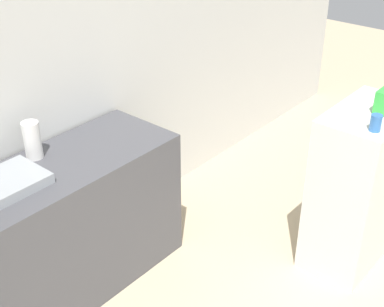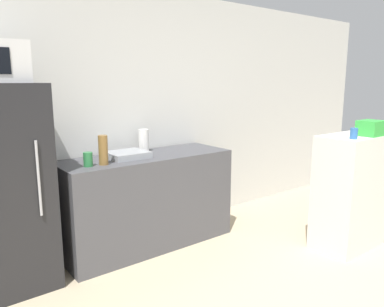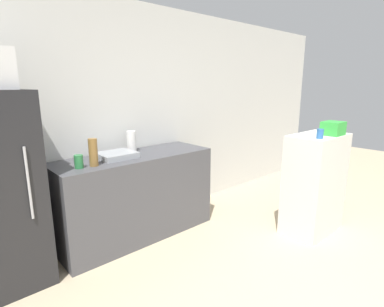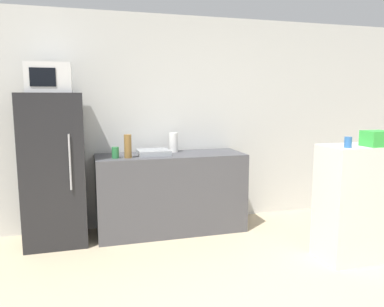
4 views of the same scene
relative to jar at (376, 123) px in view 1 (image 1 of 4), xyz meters
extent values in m
cube|color=silver|center=(-1.26, 1.75, 0.10)|extent=(8.00, 0.06, 2.60)
cube|color=#4C4C51|center=(-1.35, 1.40, -0.73)|extent=(1.75, 0.61, 0.94)
cube|color=#9EA3A8|center=(-1.55, 1.42, -0.23)|extent=(0.37, 0.33, 0.06)
cube|color=white|center=(0.25, 0.12, -0.62)|extent=(0.73, 0.44, 1.15)
cylinder|color=#336BB2|center=(0.00, 0.00, 0.00)|extent=(0.07, 0.07, 0.10)
cylinder|color=white|center=(-1.27, 1.58, -0.14)|extent=(0.10, 0.10, 0.24)
camera|label=1|loc=(-2.80, -0.98, 1.38)|focal=50.00mm
camera|label=2|loc=(-3.23, -1.76, 0.47)|focal=35.00mm
camera|label=3|loc=(-3.00, -1.38, 0.49)|focal=28.00mm
camera|label=4|loc=(-2.31, -2.87, 0.40)|focal=35.00mm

